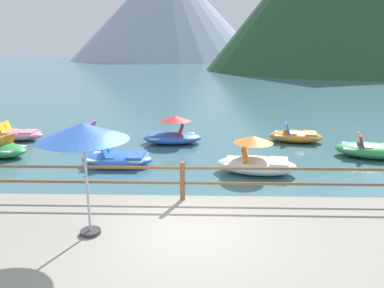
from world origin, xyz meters
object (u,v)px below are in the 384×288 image
Objects in this scene: pedal_boat_0 at (118,159)px; pedal_boat_1 at (84,135)px; pedal_boat_3 at (256,161)px; pedal_boat_4 at (371,150)px; pedal_boat_6 at (173,134)px; pedal_boat_7 at (296,136)px; beach_umbrella at (83,133)px; pedal_boat_2 at (14,135)px.

pedal_boat_1 reaches higher than pedal_boat_0.
pedal_boat_3 is at bearing -8.66° from pedal_boat_0.
pedal_boat_6 is at bearing 165.92° from pedal_boat_4.
pedal_boat_7 reaches higher than pedal_boat_0.
beach_umbrella is at bearing -96.13° from pedal_boat_6.
pedal_boat_1 is at bearing 169.30° from pedal_boat_4.
pedal_boat_4 is at bearing -8.83° from pedal_boat_2.
pedal_boat_6 is 5.34m from pedal_boat_7.
pedal_boat_3 reaches higher than pedal_boat_0.
pedal_boat_0 is at bearing -32.95° from pedal_boat_2.
pedal_boat_3 is 1.07× the size of pedal_boat_6.
pedal_boat_2 is 14.80m from pedal_boat_4.
pedal_boat_2 is 7.09m from pedal_boat_6.
pedal_boat_4 is 1.13× the size of pedal_boat_7.
pedal_boat_6 is at bearing 61.87° from pedal_boat_0.
pedal_boat_7 is (6.99, 3.53, 0.02)m from pedal_boat_0.
pedal_boat_7 reaches higher than pedal_boat_2.
pedal_boat_4 is at bearing 23.23° from pedal_boat_3.
pedal_boat_4 is at bearing 7.61° from pedal_boat_0.
pedal_boat_2 is at bearing 176.93° from pedal_boat_6.
pedal_boat_1 is (-2.99, 9.06, -2.16)m from beach_umbrella.
pedal_boat_6 reaches higher than pedal_boat_7.
pedal_boat_0 is at bearing 97.32° from beach_umbrella.
pedal_boat_0 is at bearing 171.34° from pedal_boat_3.
pedal_boat_1 is 9.26m from pedal_boat_7.
pedal_boat_3 is at bearing -156.77° from pedal_boat_4.
pedal_boat_7 is (9.26, 0.13, -0.02)m from pedal_boat_1.
beach_umbrella is 9.07m from pedal_boat_6.
pedal_boat_4 is (11.49, -2.17, 0.00)m from pedal_boat_1.
pedal_boat_2 is at bearing 178.12° from pedal_boat_1.
pedal_boat_1 reaches higher than pedal_boat_7.
pedal_boat_1 is 8.08m from pedal_boat_3.
pedal_boat_4 is 7.78m from pedal_boat_6.
pedal_boat_3 is at bearing -51.85° from pedal_boat_6.
pedal_boat_7 is (5.32, 0.41, -0.13)m from pedal_boat_6.
pedal_boat_0 is 0.90× the size of pedal_boat_4.
pedal_boat_2 is 1.07× the size of pedal_boat_7.
pedal_boat_7 is at bearing 0.81° from pedal_boat_1.
pedal_boat_7 is at bearing 0.13° from pedal_boat_2.
pedal_boat_4 reaches higher than pedal_boat_7.
pedal_boat_0 is at bearing -172.39° from pedal_boat_4.
pedal_boat_0 is (-0.73, 5.66, -2.21)m from beach_umbrella.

